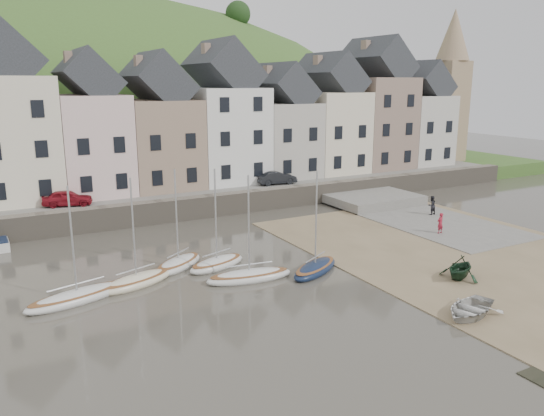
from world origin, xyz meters
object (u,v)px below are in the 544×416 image
person_dark (432,205)px  car_left (67,198)px  person_red (440,223)px  rowboat_green (460,267)px  sailboat_0 (77,297)px  rowboat_white (470,309)px  car_right (277,178)px

person_dark → car_left: size_ratio=0.43×
person_red → rowboat_green: bearing=45.6°
person_red → person_dark: (3.60, 4.48, 0.04)m
person_red → person_dark: bearing=-134.1°
sailboat_0 → rowboat_white: 19.69m
sailboat_0 → car_left: (1.97, 15.93, 1.97)m
person_red → car_left: car_left is taller
rowboat_white → person_dark: (12.97, 15.53, 0.51)m
sailboat_0 → person_dark: size_ratio=3.93×
rowboat_white → car_right: (4.40, 26.97, 1.80)m
person_red → car_left: (-23.72, 15.92, 1.34)m
rowboat_green → car_right: bearing=156.5°
car_left → rowboat_white: bearing=-137.9°
car_right → rowboat_green: bearing=-176.6°
rowboat_white → car_right: car_right is taller
rowboat_white → rowboat_green: 5.15m
rowboat_green → sailboat_0: bearing=-131.4°
rowboat_white → person_dark: size_ratio=2.14×
person_dark → car_left: (-27.32, 11.44, 1.31)m
rowboat_white → person_red: bearing=122.4°
rowboat_green → car_left: size_ratio=0.70×
sailboat_0 → person_dark: 29.63m
sailboat_0 → rowboat_white: (16.31, -11.03, 0.16)m
rowboat_white → rowboat_green: size_ratio=1.33×
rowboat_white → car_left: (-14.34, 26.97, 1.82)m
rowboat_white → car_left: size_ratio=0.93×
person_dark → rowboat_green: bearing=48.6°
car_left → car_right: 18.74m
car_left → sailboat_0: bearing=-173.0°
car_left → car_right: (18.74, 0.00, -0.01)m
rowboat_white → rowboat_green: bearing=120.2°
rowboat_green → car_right: size_ratio=0.69×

